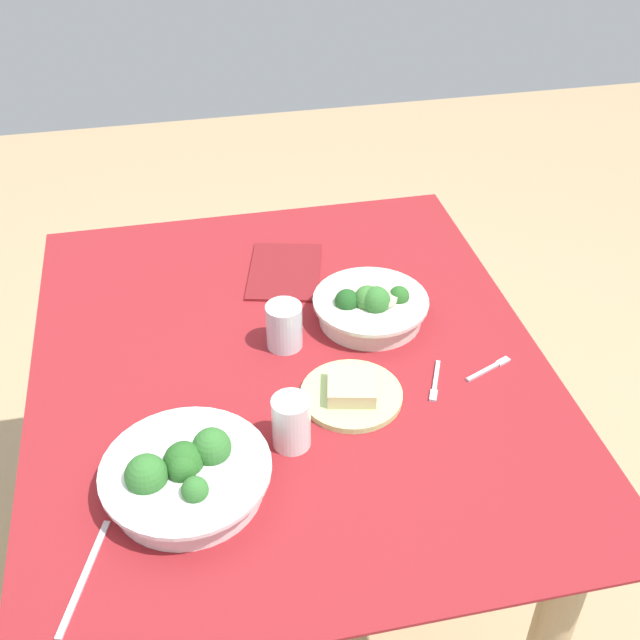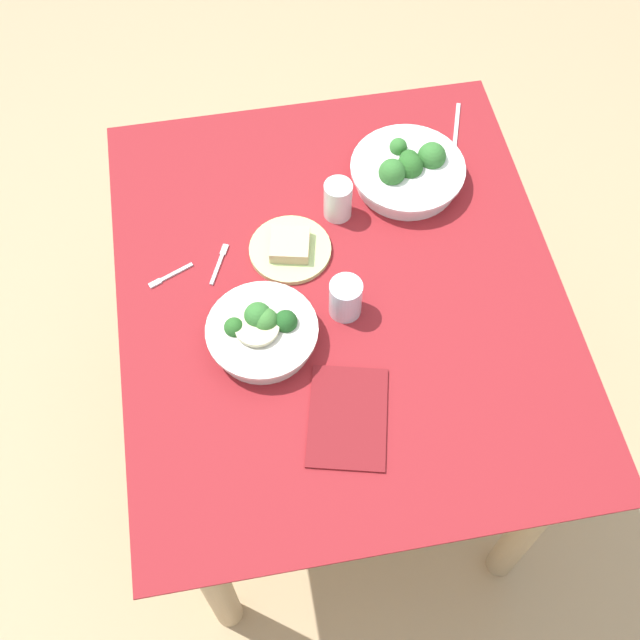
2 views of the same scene
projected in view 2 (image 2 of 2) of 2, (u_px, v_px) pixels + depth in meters
The scene contains 11 objects.
ground_plane at pixel (335, 432), 2.39m from camera, with size 6.00×6.00×0.00m, color tan.
dining_table at pixel (339, 323), 1.84m from camera, with size 1.14×0.95×0.78m.
broccoli_bowl_far at pixel (262, 331), 1.63m from camera, with size 0.23×0.23×0.09m.
broccoli_bowl_near at pixel (408, 171), 1.85m from camera, with size 0.27×0.27×0.09m.
bread_side_plate at pixel (290, 248), 1.76m from camera, with size 0.18×0.18×0.04m.
water_glass_center at pixel (338, 200), 1.79m from camera, with size 0.06×0.06×0.10m, color silver.
water_glass_side at pixel (346, 298), 1.65m from camera, with size 0.07×0.07×0.09m, color silver.
fork_by_far_bowl at pixel (169, 276), 1.73m from camera, with size 0.05×0.10×0.00m.
fork_by_near_bowl at pixel (220, 262), 1.75m from camera, with size 0.10×0.05×0.00m.
table_knife_left at pixel (456, 132), 1.95m from camera, with size 0.19×0.01×0.00m, color #B7B7BC.
napkin_folded_upper at pixel (348, 417), 1.56m from camera, with size 0.22×0.15×0.01m, color maroon.
Camera 2 is at (-0.92, 0.21, 2.22)m, focal length 44.83 mm.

